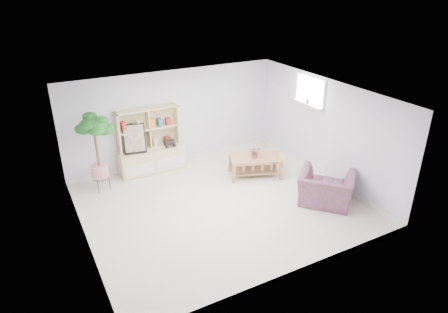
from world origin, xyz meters
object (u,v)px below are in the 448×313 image
storage_unit (150,141)px  floor_tree (97,154)px  armchair (326,186)px  coffee_table (255,166)px

storage_unit → floor_tree: size_ratio=0.89×
storage_unit → armchair: (2.73, -3.24, -0.39)m
coffee_table → floor_tree: 3.67m
storage_unit → floor_tree: floor_tree is taller
floor_tree → armchair: (4.06, -2.86, -0.49)m
floor_tree → coffee_table: bearing=-16.8°
floor_tree → storage_unit: bearing=15.8°
armchair → coffee_table: bearing=-22.9°
storage_unit → floor_tree: bearing=-164.2°
coffee_table → floor_tree: (-3.45, 1.04, 0.65)m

